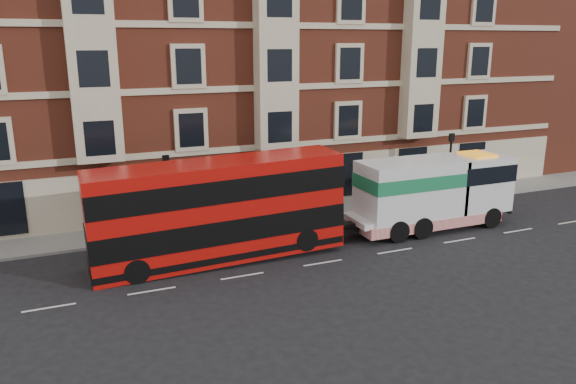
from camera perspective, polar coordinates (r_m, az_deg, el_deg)
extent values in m
plane|color=black|center=(26.80, 3.56, -7.20)|extent=(120.00, 120.00, 0.00)
cube|color=slate|center=(33.25, -2.13, -2.53)|extent=(90.00, 3.00, 0.15)
cube|color=brown|center=(38.96, -5.53, 13.37)|extent=(45.00, 12.00, 18.00)
cylinder|color=black|center=(29.94, -12.09, -0.74)|extent=(0.14, 0.14, 4.00)
cube|color=black|center=(29.44, -12.32, 3.19)|extent=(0.35, 0.15, 0.50)
cylinder|color=black|center=(37.44, 16.05, 2.19)|extent=(0.14, 0.14, 4.00)
cube|color=black|center=(37.04, 16.29, 5.35)|extent=(0.35, 0.15, 0.50)
cube|color=#BB0E0A|center=(26.49, -7.11, -1.85)|extent=(11.85, 2.65, 4.66)
cube|color=black|center=(26.69, -7.06, -3.26)|extent=(11.89, 2.71, 1.11)
cube|color=black|center=(26.16, -7.19, 0.70)|extent=(11.89, 2.71, 1.06)
cylinder|color=black|center=(25.32, -15.08, -7.76)|extent=(1.10, 0.34, 1.10)
cylinder|color=black|center=(27.53, -15.78, -5.92)|extent=(1.10, 0.34, 1.10)
cylinder|color=black|center=(27.23, 1.89, -4.84)|extent=(1.10, 0.34, 1.10)
cylinder|color=black|center=(29.30, -0.05, -3.37)|extent=(1.10, 0.34, 1.10)
cube|color=white|center=(32.09, 14.08, -1.92)|extent=(9.52, 2.43, 0.32)
cube|color=white|center=(33.62, 18.44, 0.96)|extent=(3.39, 2.65, 3.07)
cube|color=white|center=(30.98, 12.36, 0.33)|extent=(5.71, 2.65, 3.07)
cube|color=#1A7546|center=(30.85, 12.41, 1.28)|extent=(5.77, 2.69, 0.74)
cube|color=red|center=(32.08, 13.73, -2.59)|extent=(8.46, 2.71, 0.58)
cylinder|color=black|center=(33.44, 19.93, -2.45)|extent=(1.16, 0.37, 1.16)
cylinder|color=black|center=(35.15, 17.33, -1.39)|extent=(1.16, 0.37, 1.16)
cylinder|color=black|center=(30.58, 13.43, -3.56)|extent=(1.16, 0.42, 1.16)
cylinder|color=black|center=(32.44, 10.98, -2.33)|extent=(1.16, 0.42, 1.16)
cylinder|color=black|center=(29.76, 11.11, -3.95)|extent=(1.16, 0.42, 1.16)
cylinder|color=black|center=(31.67, 8.73, -2.66)|extent=(1.16, 0.42, 1.16)
imported|color=#1C2738|center=(31.63, -15.21, -2.16)|extent=(0.77, 0.65, 1.80)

